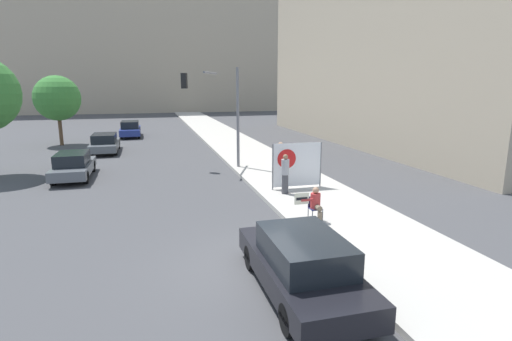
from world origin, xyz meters
TOP-DOWN VIEW (x-y plane):
  - ground_plane at (0.00, 0.00)m, footprint 160.00×160.00m
  - sidewalk_curb at (4.10, 15.00)m, footprint 4.22×90.00m
  - building_backdrop_far at (-2.00, 67.15)m, footprint 52.00×12.00m
  - building_backdrop_right at (17.47, 20.15)m, footprint 10.00×32.00m
  - seated_protester at (2.81, 2.52)m, footprint 0.99×0.77m
  - jogger_on_sidewalk at (3.03, 6.26)m, footprint 0.34×0.34m
  - pedestrian_behind at (3.70, 8.88)m, footprint 0.34×0.34m
  - protest_banner at (3.83, 6.99)m, footprint 2.35×0.06m
  - traffic_light_pole at (1.29, 12.85)m, footprint 3.06×2.83m
  - parked_car_curbside at (0.73, -1.48)m, footprint 1.85×4.73m
  - car_on_road_nearest at (-6.34, 12.51)m, footprint 1.71×4.43m
  - car_on_road_midblock at (-5.54, 20.65)m, footprint 1.79×4.75m
  - car_on_road_distant at (-4.09, 29.24)m, footprint 1.78×4.61m
  - street_tree_midblock at (-9.25, 25.32)m, footprint 3.52×3.52m

SIDE VIEW (x-z plane):
  - ground_plane at x=0.00m, z-range 0.00..0.00m
  - sidewalk_curb at x=4.10m, z-range 0.00..0.18m
  - car_on_road_midblock at x=-5.54m, z-range 0.01..1.37m
  - car_on_road_nearest at x=-6.34m, z-range 0.01..1.37m
  - parked_car_curbside at x=0.73m, z-range 0.00..1.47m
  - car_on_road_distant at x=-4.09m, z-range 0.00..1.47m
  - seated_protester at x=2.81m, z-range 0.22..1.43m
  - jogger_on_sidewalk at x=3.03m, z-range 0.19..1.90m
  - pedestrian_behind at x=3.70m, z-range 0.20..2.06m
  - protest_banner at x=3.83m, z-range 0.23..2.29m
  - street_tree_midblock at x=-9.25m, z-range 0.97..6.46m
  - traffic_light_pole at x=1.29m, z-range 1.16..6.68m
  - building_backdrop_right at x=17.47m, z-range 0.00..15.22m
  - building_backdrop_far at x=-2.00m, z-range 0.00..28.26m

